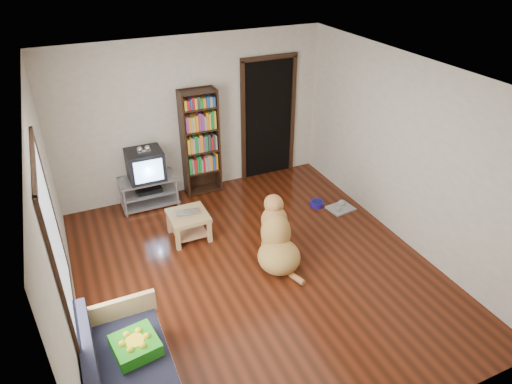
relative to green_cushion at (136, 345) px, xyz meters
name	(u,v)px	position (x,y,z in m)	size (l,w,h in m)	color
ground	(256,271)	(1.75, 1.05, -0.49)	(5.00, 5.00, 0.00)	#501E0D
ceiling	(256,78)	(1.75, 1.05, 2.11)	(5.00, 5.00, 0.00)	white
wall_back	(193,117)	(1.75, 3.55, 0.81)	(4.50, 4.50, 0.00)	beige
wall_front	(391,334)	(1.75, -1.45, 0.81)	(4.50, 4.50, 0.00)	beige
wall_left	(55,231)	(-0.50, 1.05, 0.81)	(5.00, 5.00, 0.00)	beige
wall_right	(406,153)	(4.00, 1.05, 0.81)	(5.00, 5.00, 0.00)	beige
green_cushion	(136,345)	(0.00, 0.00, 0.00)	(0.41, 0.41, 0.14)	green
laptop	(188,214)	(1.18, 2.14, -0.07)	(0.35, 0.23, 0.03)	silver
dog_bowl	(317,204)	(3.34, 2.14, -0.45)	(0.22, 0.22, 0.08)	navy
grey_rag	(341,208)	(3.64, 1.89, -0.47)	(0.40, 0.32, 0.03)	#A4A4A4
window	(55,241)	(-0.48, 0.55, 1.01)	(0.03, 1.46, 1.70)	white
doorway	(268,116)	(3.10, 3.53, 0.63)	(1.03, 0.05, 2.19)	black
tv_stand	(149,191)	(0.85, 3.30, -0.22)	(0.90, 0.45, 0.50)	#99999E
crt_tv	(145,164)	(0.85, 3.33, 0.25)	(0.55, 0.52, 0.58)	black
bookshelf	(200,137)	(1.80, 3.40, 0.51)	(0.60, 0.30, 1.80)	black
coffee_table	(188,221)	(1.18, 2.17, -0.21)	(0.55, 0.55, 0.40)	tan
dog	(277,240)	(2.10, 1.16, -0.15)	(0.71, 1.13, 0.92)	tan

